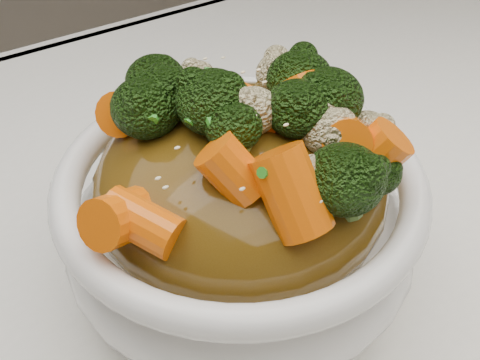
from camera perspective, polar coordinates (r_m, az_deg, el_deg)
tablecloth at (r=0.42m, az=2.99°, el=-9.13°), size 1.20×0.80×0.04m
bowl at (r=0.37m, az=-0.00°, el=-4.04°), size 0.24×0.24×0.09m
sauce_base at (r=0.34m, az=0.00°, el=-0.40°), size 0.19×0.19×0.10m
carrots at (r=0.31m, az=0.00°, el=8.84°), size 0.19×0.19×0.05m
broccoli at (r=0.31m, az=0.00°, el=8.68°), size 0.19×0.19×0.05m
cauliflower at (r=0.31m, az=0.00°, el=8.35°), size 0.19×0.19×0.04m
scallions at (r=0.31m, az=0.00°, el=9.01°), size 0.14×0.14×0.02m
sesame_seeds at (r=0.31m, az=0.00°, el=9.01°), size 0.17×0.17×0.01m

